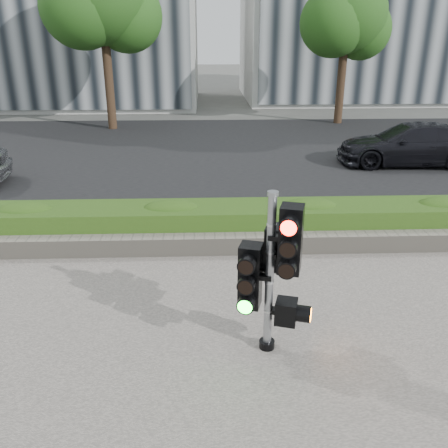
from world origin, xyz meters
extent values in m
plane|color=#51514C|center=(0.00, 0.00, 0.00)|extent=(120.00, 120.00, 0.00)
cube|color=#9E9389|center=(0.00, -2.50, 0.01)|extent=(16.00, 11.00, 0.03)
cube|color=black|center=(0.00, 10.00, 0.01)|extent=(60.00, 13.00, 0.02)
cube|color=gray|center=(0.00, 3.15, 0.06)|extent=(60.00, 0.25, 0.12)
cube|color=gray|center=(0.00, 1.90, 0.20)|extent=(12.00, 0.32, 0.34)
cube|color=#578529|center=(0.00, 2.55, 0.37)|extent=(12.00, 1.00, 0.68)
cylinder|color=black|center=(-4.50, 14.50, 2.02)|extent=(0.36, 0.36, 4.03)
sphere|color=#265017|center=(-3.64, 14.86, 4.46)|extent=(2.88, 2.88, 2.88)
sphere|color=#265017|center=(-5.22, 14.07, 4.75)|extent=(3.17, 3.17, 3.17)
cylinder|color=black|center=(5.50, 15.50, 1.79)|extent=(0.36, 0.36, 3.58)
sphere|color=#265017|center=(5.50, 15.50, 4.61)|extent=(3.33, 3.33, 3.33)
sphere|color=#265017|center=(6.27, 15.82, 3.97)|extent=(2.56, 2.56, 2.56)
sphere|color=#265017|center=(4.86, 15.12, 4.22)|extent=(2.82, 2.82, 2.82)
cylinder|color=black|center=(0.24, -0.99, 0.08)|extent=(0.20, 0.20, 0.10)
cylinder|color=gray|center=(0.24, -0.99, 1.07)|extent=(0.11, 0.11, 2.07)
cylinder|color=gray|center=(0.24, -0.99, 2.13)|extent=(0.13, 0.13, 0.05)
cube|color=#FF1107|center=(0.45, -1.09, 1.60)|extent=(0.33, 0.33, 0.83)
cube|color=#14E51E|center=(0.01, -0.96, 1.06)|extent=(0.33, 0.33, 0.83)
cube|color=black|center=(0.33, -0.78, 1.34)|extent=(0.33, 0.33, 0.57)
cube|color=orange|center=(0.46, -1.03, 0.59)|extent=(0.33, 0.33, 0.30)
imported|color=black|center=(5.75, 8.11, 0.65)|extent=(4.45, 2.02, 1.26)
camera|label=1|loc=(-0.51, -6.07, 3.81)|focal=38.00mm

